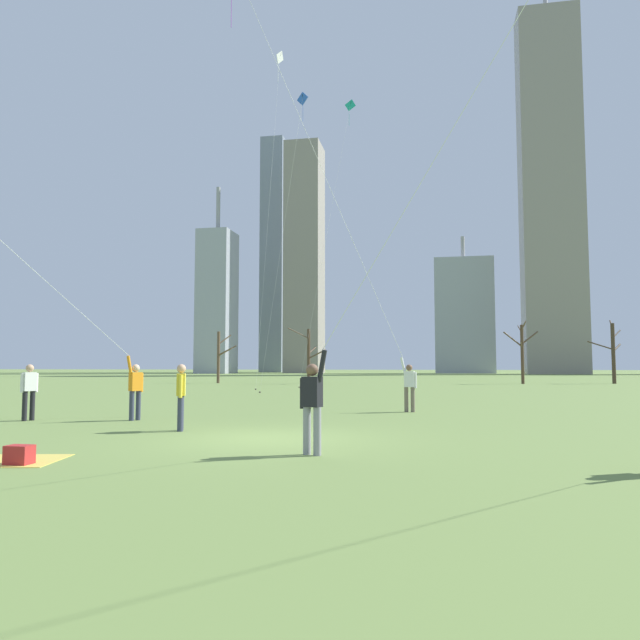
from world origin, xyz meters
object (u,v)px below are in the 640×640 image
Objects in this scene: distant_kite_high_overhead_blue at (297,141)px; distant_kite_drifting_right_white at (278,83)px; kite_flyer_midfield_left_green at (444,173)px; bystander_strolling_midfield at (29,389)px; kite_flyer_foreground_left_pink at (1,264)px; bare_tree_left_of_center at (522,351)px; picnic_spot at (13,457)px; bare_tree_right_of_center at (613,351)px; distant_kite_drifting_left_teal at (345,137)px; bare_tree_far_right_edge at (220,356)px; bare_tree_center at (309,355)px; kite_flyer_midfield_right_purple at (363,273)px; bystander_far_off_by_trees at (181,394)px.

distant_kite_drifting_right_white is (-3.74, 9.77, 8.52)m from distant_kite_high_overhead_blue.
bystander_strolling_midfield is at bearing 154.40° from kite_flyer_midfield_left_green.
kite_flyer_foreground_left_pink is 44.65m from bare_tree_left_of_center.
bystander_strolling_midfield is at bearing -101.72° from distant_kite_high_overhead_blue.
bystander_strolling_midfield is 0.79× the size of picnic_spot.
distant_kite_drifting_right_white is 36.10m from bare_tree_right_of_center.
distant_kite_drifting_left_teal is 10.91× the size of picnic_spot.
kite_flyer_midfield_left_green is 1.09× the size of distant_kite_high_overhead_blue.
distant_kite_drifting_right_white is 5.67× the size of bare_tree_far_right_edge.
bare_tree_far_right_edge is (-12.37, 6.62, -16.74)m from distant_kite_drifting_left_teal.
distant_kite_drifting_left_teal is 18.32m from bare_tree_center.
kite_flyer_foreground_left_pink is 39.16m from bare_tree_far_right_edge.
bystander_strolling_midfield is 0.06× the size of distant_kite_drifting_right_white.
distant_kite_drifting_left_teal is 40.67m from picnic_spot.
bare_tree_center is at bearing 104.81° from kite_flyer_midfield_left_green.
distant_kite_drifting_left_teal is at bearing 89.61° from picnic_spot.
kite_flyer_midfield_right_purple is at bearing -61.83° from bare_tree_far_right_edge.
kite_flyer_midfield_right_purple reaches higher than bystander_far_off_by_trees.
bare_tree_center is at bearing 123.28° from distant_kite_drifting_left_teal.
kite_flyer_foreground_left_pink is 4.16m from bystander_strolling_midfield.
bare_tree_far_right_edge is (-7.38, 35.77, 1.56)m from bystander_strolling_midfield.
kite_flyer_midfield_right_purple reaches higher than bare_tree_left_of_center.
picnic_spot is 44.28m from bare_tree_far_right_edge.
bare_tree_center is (-10.84, 41.01, -2.30)m from kite_flyer_midfield_left_green.
picnic_spot is at bearing -90.39° from distant_kite_drifting_left_teal.
bare_tree_center is (0.88, 7.59, -20.84)m from distant_kite_drifting_right_white.
kite_flyer_midfield_right_purple is at bearing -74.84° from bare_tree_center.
picnic_spot is 0.38× the size of bare_tree_left_of_center.
kite_flyer_midfield_left_green reaches higher than bystander_far_off_by_trees.
kite_flyer_midfield_left_green is 8.34m from bystander_far_off_by_trees.
bare_tree_far_right_edge reaches higher than bystander_far_off_by_trees.
bare_tree_left_of_center is at bearing 66.14° from kite_flyer_foreground_left_pink.
bare_tree_center is at bearing -170.73° from bare_tree_left_of_center.
distant_kite_drifting_right_white reaches higher than bare_tree_center.
kite_flyer_midfield_right_purple reaches higher than kite_flyer_foreground_left_pink.
bystander_far_off_by_trees is 0.09× the size of distant_kite_high_overhead_blue.
kite_flyer_midfield_left_green is 1.44× the size of kite_flyer_foreground_left_pink.
distant_kite_drifting_left_teal is at bearing -56.72° from bare_tree_center.
kite_flyer_midfield_right_purple is at bearing -106.38° from bare_tree_left_of_center.
bystander_far_off_by_trees is 5.71m from bystander_strolling_midfield.
picnic_spot is at bearing -84.78° from bare_tree_center.
distant_kite_drifting_left_teal is 23.40m from bare_tree_left_of_center.
bare_tree_far_right_edge is at bearing 122.09° from distant_kite_high_overhead_blue.
distant_kite_drifting_left_teal is 4.82× the size of bare_tree_far_right_edge.
kite_flyer_foreground_left_pink is at bearing -97.34° from distant_kite_drifting_left_teal.
bare_tree_far_right_edge is (-8.30, 38.24, -1.67)m from kite_flyer_foreground_left_pink.
distant_kite_drifting_right_white reaches higher than bare_tree_right_of_center.
bystander_far_off_by_trees is 1.00× the size of bystander_strolling_midfield.
distant_kite_high_overhead_blue is 21.48m from bare_tree_center.
bystander_strolling_midfield is 42.82m from bare_tree_left_of_center.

